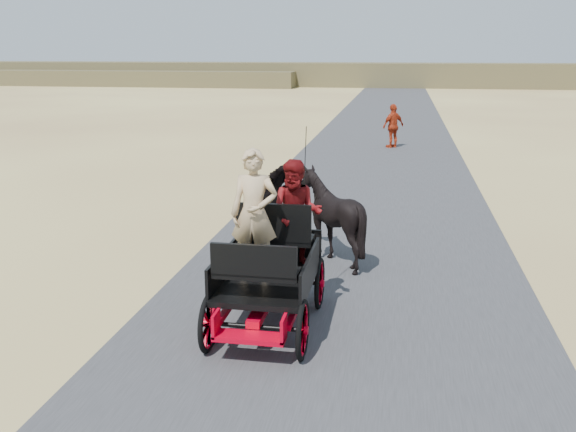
% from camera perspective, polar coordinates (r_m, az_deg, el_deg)
% --- Properties ---
extents(ground, '(140.00, 140.00, 0.00)m').
position_cam_1_polar(ground, '(7.86, 3.28, -14.43)').
color(ground, tan).
extents(road, '(6.00, 140.00, 0.01)m').
position_cam_1_polar(road, '(7.86, 3.28, -14.40)').
color(road, '#38383A').
rests_on(road, ground).
extents(ridge_far, '(140.00, 6.00, 2.40)m').
position_cam_1_polar(ridge_far, '(68.89, 9.56, 12.27)').
color(ridge_far, brown).
rests_on(ridge_far, ground).
extents(ridge_near, '(40.00, 4.00, 1.60)m').
position_cam_1_polar(ridge_near, '(71.82, -15.73, 11.70)').
color(ridge_near, brown).
rests_on(ridge_near, ground).
extents(carriage, '(1.30, 2.40, 0.72)m').
position_cam_1_polar(carriage, '(9.13, -1.76, -7.62)').
color(carriage, black).
rests_on(carriage, ground).
extents(horse_left, '(0.91, 2.01, 1.70)m').
position_cam_1_polar(horse_left, '(11.87, -1.44, 0.15)').
color(horse_left, black).
rests_on(horse_left, ground).
extents(horse_right, '(1.37, 1.54, 1.70)m').
position_cam_1_polar(horse_right, '(11.71, 3.84, -0.07)').
color(horse_right, black).
rests_on(horse_right, ground).
extents(driver_man, '(0.66, 0.43, 1.80)m').
position_cam_1_polar(driver_man, '(8.82, -3.03, 0.19)').
color(driver_man, tan).
rests_on(driver_man, carriage).
extents(passenger_woman, '(0.77, 0.60, 1.58)m').
position_cam_1_polar(passenger_woman, '(9.28, 0.76, 0.22)').
color(passenger_woman, '#660C0F').
rests_on(passenger_woman, carriage).
extents(pedestrian, '(1.03, 0.99, 1.73)m').
position_cam_1_polar(pedestrian, '(25.89, 9.33, 7.90)').
color(pedestrian, '#A92D13').
rests_on(pedestrian, ground).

